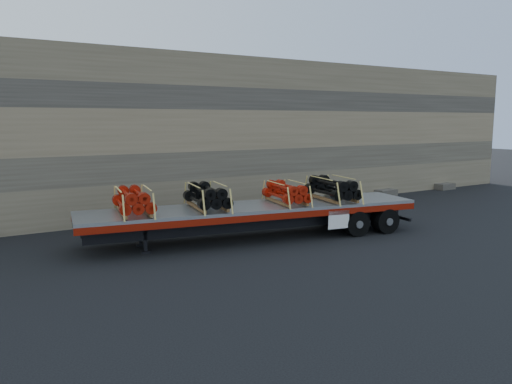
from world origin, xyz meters
TOP-DOWN VIEW (x-y plane):
  - ground at (0.00, 0.00)m, footprint 120.00×120.00m
  - rock_wall at (0.00, 6.50)m, footprint 44.00×3.00m
  - trailer at (0.57, 0.03)m, footprint 12.20×4.37m
  - bundle_front at (-3.49, 0.76)m, footprint 1.46×2.35m
  - bundle_midfront at (-1.09, 0.33)m, footprint 1.48×2.38m
  - bundle_midrear at (1.80, -0.19)m, footprint 1.37×2.20m
  - bundle_rear at (3.66, -0.52)m, footprint 1.53×2.46m

SIDE VIEW (x-z plane):
  - ground at x=0.00m, z-range 0.00..0.00m
  - trailer at x=0.57m, z-range 0.00..1.20m
  - bundle_midrear at x=1.80m, z-range 1.20..1.92m
  - bundle_front at x=-3.49m, z-range 1.20..1.97m
  - bundle_midfront at x=-1.09m, z-range 1.20..1.99m
  - bundle_rear at x=3.66m, z-range 1.20..2.01m
  - rock_wall at x=0.00m, z-range 0.00..7.00m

